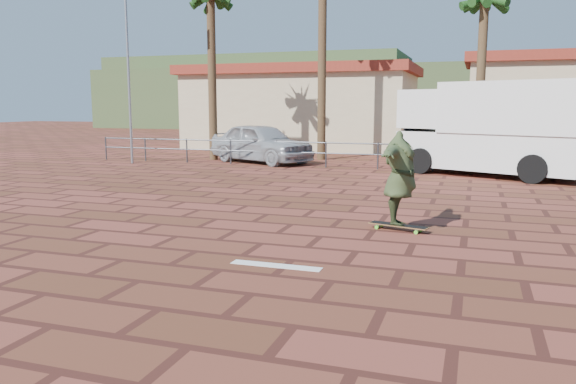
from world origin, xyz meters
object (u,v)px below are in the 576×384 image
(longboard, at_px, (398,226))
(skateboarder, at_px, (400,178))
(campervan, at_px, (495,127))
(car_white, at_px, (450,145))
(car_silver, at_px, (261,143))

(longboard, height_order, skateboarder, skateboarder)
(longboard, bearing_deg, campervan, 94.09)
(car_white, bearing_deg, campervan, -163.03)
(campervan, xyz_separation_m, car_silver, (-9.09, 1.52, -0.83))
(longboard, xyz_separation_m, skateboarder, (0.00, 0.00, 0.92))
(car_silver, bearing_deg, car_white, -44.58)
(longboard, relative_size, car_silver, 0.24)
(longboard, xyz_separation_m, car_white, (0.29, 13.88, 0.63))
(campervan, relative_size, car_white, 1.50)
(longboard, height_order, campervan, campervan)
(longboard, relative_size, campervan, 0.18)
(car_silver, relative_size, car_white, 1.11)
(skateboarder, distance_m, campervan, 9.89)
(campervan, xyz_separation_m, car_white, (-1.61, 4.20, -0.93))
(skateboarder, height_order, car_silver, skateboarder)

